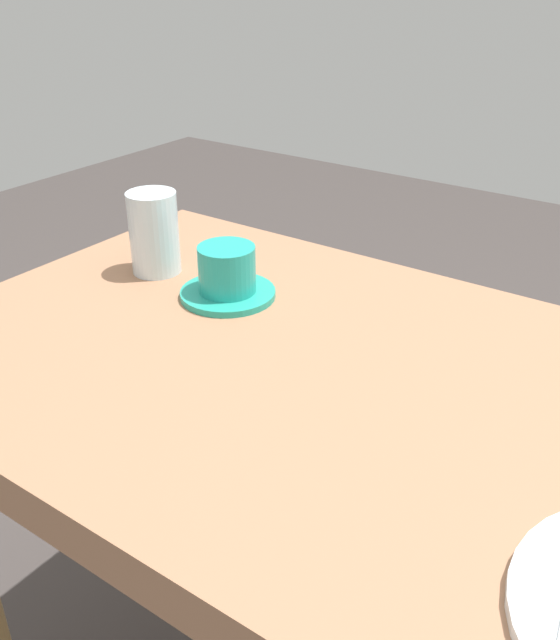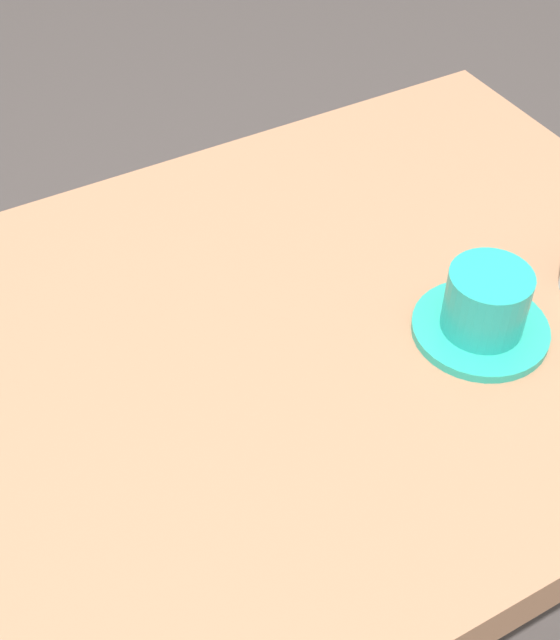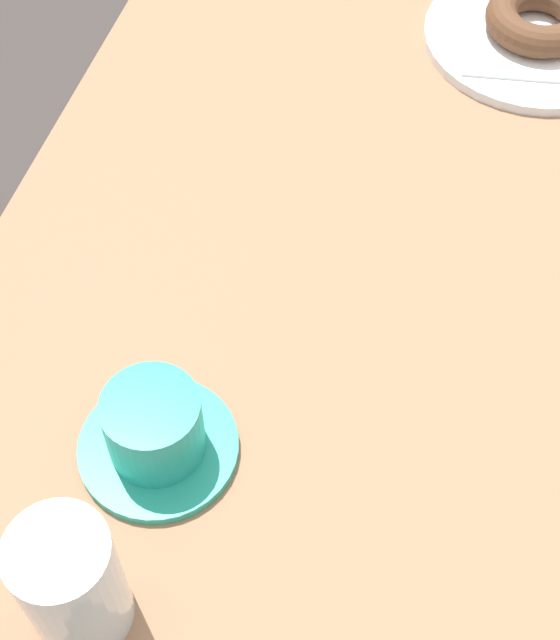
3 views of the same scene
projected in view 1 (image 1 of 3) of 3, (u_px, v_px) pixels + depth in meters
table at (381, 456)px, 0.75m from camera, size 1.10×0.60×0.73m
water_glass at (154, 233)px, 0.95m from camera, size 0.07×0.07×0.11m
coffee_cup at (227, 275)px, 0.89m from camera, size 0.12×0.12×0.07m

